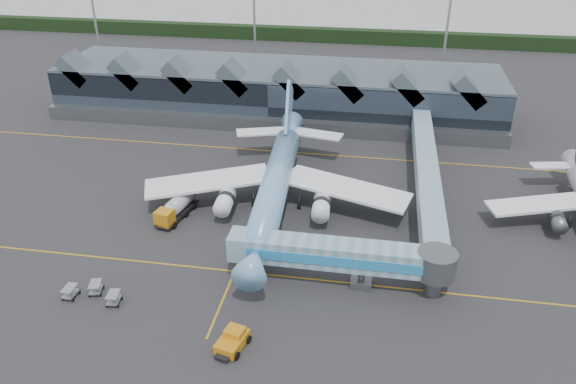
% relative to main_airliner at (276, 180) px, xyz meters
% --- Properties ---
extents(ground, '(260.00, 260.00, 0.00)m').
position_rel_main_airliner_xyz_m(ground, '(-2.13, -8.78, -4.30)').
color(ground, '#2C2C2F').
rests_on(ground, ground).
extents(taxi_stripes, '(120.00, 60.00, 0.01)m').
position_rel_main_airliner_xyz_m(taxi_stripes, '(-2.13, 1.22, -4.30)').
color(taxi_stripes, orange).
rests_on(taxi_stripes, ground).
extents(tree_line_far, '(260.00, 4.00, 4.00)m').
position_rel_main_airliner_xyz_m(tree_line_far, '(-2.13, 101.22, -2.30)').
color(tree_line_far, black).
rests_on(tree_line_far, ground).
extents(terminal, '(90.00, 22.25, 12.52)m').
position_rel_main_airliner_xyz_m(terminal, '(-7.20, 38.57, 0.58)').
color(terminal, black).
rests_on(terminal, ground).
extents(light_masts, '(132.40, 42.56, 22.45)m').
position_rel_main_airliner_xyz_m(light_masts, '(18.87, 54.02, 8.19)').
color(light_masts, '#93969B').
rests_on(light_masts, ground).
extents(main_airliner, '(39.59, 45.58, 14.64)m').
position_rel_main_airliner_xyz_m(main_airliner, '(0.00, 0.00, 0.00)').
color(main_airliner, '#69A6D5').
rests_on(main_airliner, ground).
extents(jet_bridge, '(26.47, 4.57, 5.90)m').
position_rel_main_airliner_xyz_m(jet_bridge, '(12.26, -17.10, -0.24)').
color(jet_bridge, '#6796AC').
rests_on(jet_bridge, ground).
extents(fuel_truck, '(3.95, 9.28, 3.09)m').
position_rel_main_airliner_xyz_m(fuel_truck, '(-13.41, -5.26, -2.57)').
color(fuel_truck, black).
rests_on(fuel_truck, ground).
extents(pushback_tug, '(3.52, 4.71, 1.92)m').
position_rel_main_airliner_xyz_m(pushback_tug, '(0.89, -29.41, -3.44)').
color(pushback_tug, '#C67B12').
rests_on(pushback_tug, ground).
extents(baggage_carts, '(6.85, 3.60, 1.38)m').
position_rel_main_airliner_xyz_m(baggage_carts, '(-16.93, -24.42, -3.53)').
color(baggage_carts, '#95999D').
rests_on(baggage_carts, ground).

